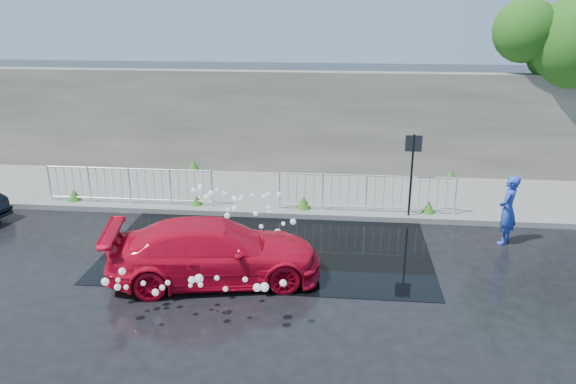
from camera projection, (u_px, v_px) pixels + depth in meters
name	position (u px, v px, depth m)	size (l,w,h in m)	color
ground	(243.00, 262.00, 13.41)	(90.00, 90.00, 0.00)	black
pavement	(270.00, 192.00, 18.09)	(30.00, 4.00, 0.15)	#61625D
curb	(261.00, 214.00, 16.20)	(30.00, 0.25, 0.16)	#61625D
retaining_wall	(278.00, 122.00, 19.57)	(30.00, 0.60, 3.50)	#544E46
puddle	(269.00, 245.00, 14.30)	(8.00, 5.00, 0.01)	black
sign_post	(412.00, 162.00, 15.37)	(0.45, 0.06, 2.50)	black
tree	(575.00, 38.00, 17.93)	(5.15, 2.92, 6.32)	#332114
railing_left	(130.00, 184.00, 16.70)	(5.05, 0.05, 1.10)	silver
railing_right	(366.00, 192.00, 16.04)	(5.05, 0.05, 1.10)	silver
weeds	(258.00, 190.00, 17.52)	(12.17, 3.93, 0.38)	#224C14
water_spray	(219.00, 233.00, 13.18)	(3.59, 5.59, 1.04)	white
red_car	(215.00, 252.00, 12.37)	(1.90, 4.67, 1.36)	red
person	(508.00, 210.00, 14.20)	(0.66, 0.43, 1.81)	#2441B4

